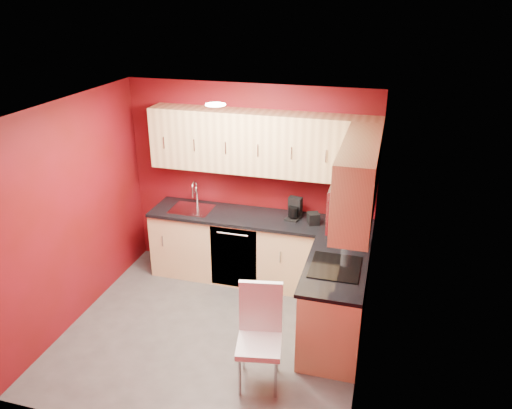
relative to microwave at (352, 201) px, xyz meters
The scene contains 21 objects.
floor 2.18m from the microwave, behind, with size 3.20×3.20×0.00m, color #524F4C.
ceiling 1.64m from the microwave, behind, with size 3.20×3.20×0.00m, color white.
wall_back 1.95m from the microwave, 136.99° to the left, with size 3.20×3.20×0.00m, color maroon.
wall_front 2.24m from the microwave, 129.35° to the right, with size 3.20×3.20×0.00m, color maroon.
wall_left 3.03m from the microwave, behind, with size 3.00×3.00×0.00m, color maroon.
wall_right 0.50m from the microwave, 44.09° to the right, with size 3.00×3.00×0.00m, color maroon.
base_cabinets_back 1.98m from the microwave, 140.04° to the left, with size 2.80×0.60×0.87m, color #E4C382.
base_cabinets_right 1.23m from the microwave, 151.81° to the left, with size 0.60×1.30×0.87m, color #E4C382.
countertop_back 1.73m from the microwave, 140.47° to the left, with size 2.80×0.63×0.04m, color black.
countertop_right 0.78m from the microwave, 162.04° to the left, with size 0.63×1.27×0.04m, color black.
upper_cabinets_back 1.65m from the microwave, 136.69° to the left, with size 2.80×0.35×0.75m, color #DAB97B.
upper_cabinets_right 0.33m from the microwave, 82.65° to the left, with size 0.35×1.55×0.75m.
microwave is the anchor object (origin of this frame).
cooktop 0.75m from the microwave, behind, with size 0.50×0.55×0.01m, color black.
sink 2.43m from the microwave, 154.40° to the left, with size 0.52×0.42×0.35m.
dishwasher_front 2.02m from the microwave, 153.81° to the left, with size 0.60×0.02×0.82m, color black.
downlight 1.62m from the microwave, behind, with size 0.20×0.20×0.01m, color white.
coffee_maker 1.43m from the microwave, 126.50° to the left, with size 0.16×0.22×0.27m, color black, non-canonical shape.
napkin_holder 1.29m from the microwave, 117.56° to the left, with size 0.13×0.13×0.14m, color black, non-canonical shape.
paper_towel 0.80m from the microwave, 95.60° to the left, with size 0.15×0.15×0.27m, color white, non-canonical shape.
dining_chair 1.58m from the microwave, 130.00° to the right, with size 0.41×0.43×1.02m, color white, non-canonical shape.
Camera 1 is at (1.69, -4.27, 3.51)m, focal length 35.00 mm.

